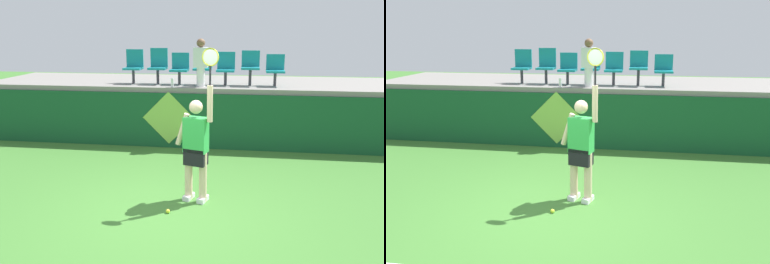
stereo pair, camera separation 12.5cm
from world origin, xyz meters
TOP-DOWN VIEW (x-y plane):
  - ground_plane at (0.00, 0.00)m, footprint 40.00×40.00m
  - court_back_wall at (0.00, 3.72)m, footprint 11.30×0.20m
  - spectator_platform at (0.00, 5.09)m, footprint 11.30×2.85m
  - tennis_player at (0.34, 0.57)m, footprint 0.73×0.36m
  - tennis_ball at (-0.03, 0.01)m, footprint 0.07×0.07m
  - water_bottle at (-0.66, 3.78)m, footprint 0.07×0.07m
  - stadium_chair_0 at (-1.77, 4.41)m, footprint 0.44×0.42m
  - stadium_chair_1 at (-1.14, 4.41)m, footprint 0.44×0.42m
  - stadium_chair_2 at (-0.59, 4.41)m, footprint 0.44×0.42m
  - stadium_chair_3 at (-0.01, 4.40)m, footprint 0.44×0.42m
  - stadium_chair_4 at (0.56, 4.41)m, footprint 0.44×0.42m
  - stadium_chair_5 at (1.16, 4.40)m, footprint 0.44×0.42m
  - stadium_chair_6 at (1.76, 4.40)m, footprint 0.44×0.42m
  - spectator_0 at (-0.01, 3.98)m, footprint 0.34×0.21m
  - wall_signage_mount at (-0.73, 3.61)m, footprint 1.27×0.01m

SIDE VIEW (x-z plane):
  - ground_plane at x=0.00m, z-range 0.00..0.00m
  - wall_signage_mount at x=-0.73m, z-range -0.68..0.69m
  - tennis_ball at x=-0.03m, z-range 0.00..0.07m
  - court_back_wall at x=0.00m, z-range 0.00..1.33m
  - tennis_player at x=0.34m, z-range -0.31..2.22m
  - spectator_platform at x=0.00m, z-range 1.33..1.45m
  - water_bottle at x=-0.66m, z-range 1.45..1.66m
  - stadium_chair_6 at x=1.76m, z-range 1.49..2.24m
  - stadium_chair_2 at x=-0.59m, z-range 1.48..2.26m
  - stadium_chair_4 at x=0.56m, z-range 1.48..2.29m
  - stadium_chair_3 at x=-0.01m, z-range 1.50..2.29m
  - stadium_chair_0 at x=-1.77m, z-range 1.49..2.33m
  - stadium_chair_1 at x=-1.14m, z-range 1.49..2.37m
  - stadium_chair_5 at x=1.16m, z-range 1.51..2.35m
  - spectator_0 at x=-0.01m, z-range 1.48..2.61m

